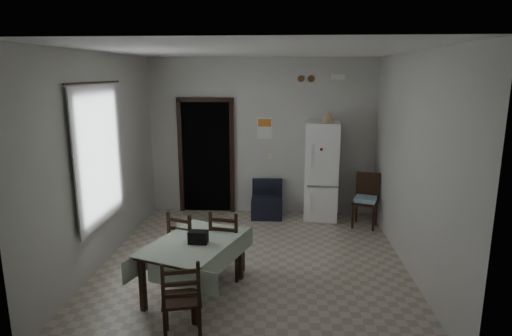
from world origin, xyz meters
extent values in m
plane|color=#B3A792|center=(0.00, 0.00, 0.00)|extent=(4.50, 4.50, 0.00)
cube|color=black|center=(-1.05, 2.46, 1.05)|extent=(0.90, 0.45, 2.10)
cube|color=black|center=(-1.54, 2.22, 1.05)|extent=(0.08, 0.10, 2.18)
cube|color=black|center=(-0.56, 2.22, 1.05)|extent=(0.08, 0.10, 2.18)
cube|color=black|center=(-1.05, 2.22, 2.14)|extent=(1.06, 0.10, 0.08)
cube|color=silver|center=(-2.15, -0.20, 1.55)|extent=(0.10, 1.20, 1.60)
cube|color=silver|center=(-2.04, -0.20, 1.55)|extent=(0.02, 1.45, 1.85)
cylinder|color=black|center=(-2.03, -0.20, 2.50)|extent=(0.02, 1.60, 0.02)
cube|color=white|center=(0.05, 2.24, 1.62)|extent=(0.28, 0.02, 0.40)
cube|color=orange|center=(0.05, 2.23, 1.72)|extent=(0.24, 0.01, 0.14)
cube|color=beige|center=(0.15, 2.24, 1.10)|extent=(0.08, 0.02, 0.12)
cylinder|color=brown|center=(0.70, 2.23, 2.52)|extent=(0.12, 0.03, 0.12)
cylinder|color=brown|center=(0.88, 2.23, 2.52)|extent=(0.12, 0.03, 0.12)
cube|color=white|center=(1.35, 2.21, 2.55)|extent=(0.25, 0.07, 0.09)
cone|color=tan|center=(1.16, 1.86, 1.88)|extent=(0.26, 0.26, 0.20)
cube|color=black|center=(-0.58, -1.00, 0.75)|extent=(0.23, 0.14, 0.15)
camera|label=1|loc=(0.39, -5.64, 2.62)|focal=30.00mm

